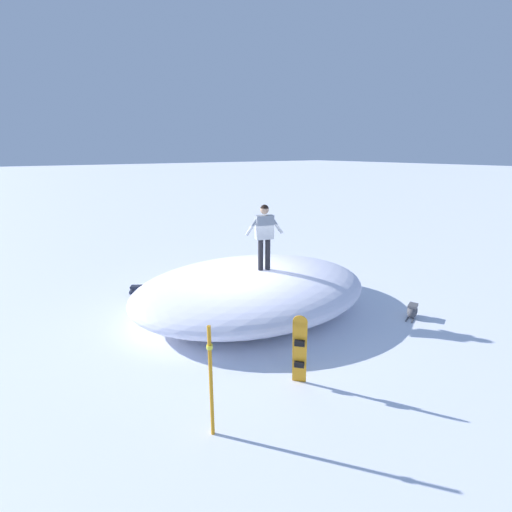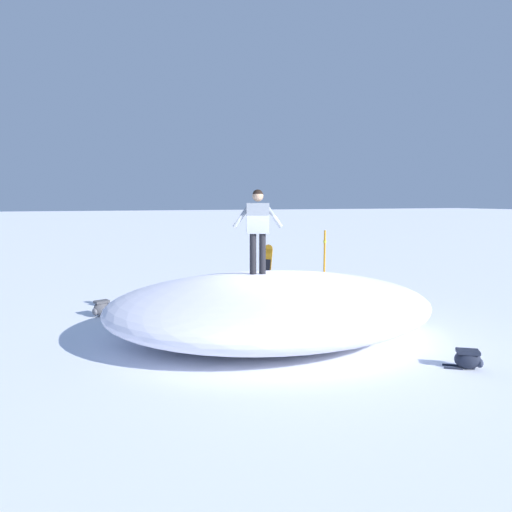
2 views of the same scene
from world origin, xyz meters
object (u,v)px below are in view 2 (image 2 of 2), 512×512
at_px(backpack_far, 468,359).
at_px(trail_marker_pole, 324,260).
at_px(snowboard_primary_upright, 267,271).
at_px(backpack_near, 101,308).
at_px(snowboarder_standing, 258,223).

relative_size(backpack_far, trail_marker_pole, 0.33).
bearing_deg(snowboard_primary_upright, backpack_far, -80.13).
bearing_deg(trail_marker_pole, backpack_near, -174.38).
relative_size(snowboarder_standing, snowboard_primary_upright, 1.14).
distance_m(backpack_near, backpack_far, 8.15).
bearing_deg(snowboard_primary_upright, trail_marker_pole, 4.23).
xyz_separation_m(snowboard_primary_upright, backpack_near, (-4.54, -0.49, -0.60)).
distance_m(snowboarder_standing, backpack_near, 4.58).
height_order(snowboarder_standing, backpack_near, snowboarder_standing).
distance_m(snowboarder_standing, trail_marker_pole, 4.87).
height_order(backpack_near, backpack_far, backpack_near).
distance_m(backpack_far, trail_marker_pole, 6.62).
height_order(snowboarder_standing, snowboard_primary_upright, snowboarder_standing).
distance_m(snowboard_primary_upright, trail_marker_pole, 1.96).
xyz_separation_m(snowboarder_standing, snowboard_primary_upright, (1.44, 3.09, -1.54)).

